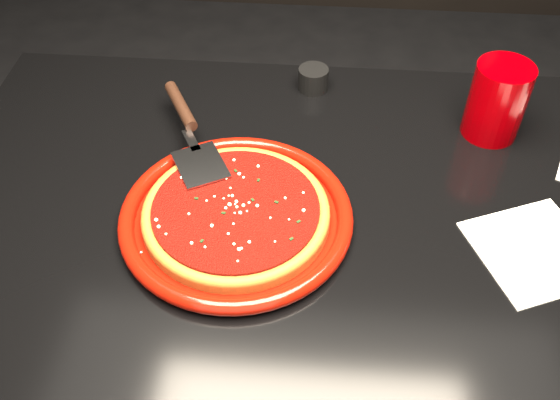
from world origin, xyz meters
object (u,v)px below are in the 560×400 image
object	(u,v)px
pizza_server	(191,131)
cup	(497,101)
table	(318,360)
plate	(236,216)
ramekin	(313,79)

from	to	relation	value
pizza_server	cup	size ratio (longest dim) A/B	2.28
table	pizza_server	bearing A→B (deg)	146.98
plate	ramekin	world-z (taller)	ramekin
plate	pizza_server	world-z (taller)	pizza_server
table	ramekin	bearing A→B (deg)	96.52
plate	pizza_server	distance (m)	0.17
cup	table	bearing A→B (deg)	-138.01
plate	cup	xyz separation A→B (m)	(0.39, 0.23, 0.05)
table	ramekin	size ratio (longest dim) A/B	22.55
plate	ramekin	size ratio (longest dim) A/B	6.25
plate	cup	distance (m)	0.46
pizza_server	cup	distance (m)	0.49
table	pizza_server	xyz separation A→B (m)	(-0.22, 0.14, 0.42)
ramekin	plate	bearing A→B (deg)	-105.97
table	ramekin	distance (m)	0.52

